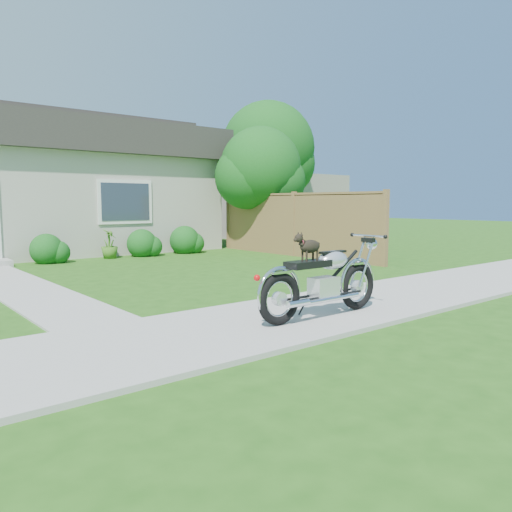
{
  "coord_description": "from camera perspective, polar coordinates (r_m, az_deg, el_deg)",
  "views": [
    {
      "loc": [
        -3.89,
        -4.95,
        1.57
      ],
      "look_at": [
        0.98,
        1.0,
        0.75
      ],
      "focal_mm": 35.0,
      "sensor_mm": 36.0,
      "label": 1
    }
  ],
  "objects": [
    {
      "name": "shrub_row",
      "position": [
        14.04,
        -23.18,
        0.72
      ],
      "size": [
        9.88,
        0.93,
        0.93
      ],
      "color": "#154F17",
      "rests_on": "ground"
    },
    {
      "name": "sidewalk",
      "position": [
        6.48,
        -1.09,
        -7.75
      ],
      "size": [
        24.0,
        2.2,
        0.04
      ],
      "primitive_type": "cube",
      "color": "#9E9B93",
      "rests_on": "ground"
    },
    {
      "name": "motorcycle_with_dog",
      "position": [
        6.78,
        7.74,
        -2.68
      ],
      "size": [
        2.22,
        0.6,
        1.13
      ],
      "rotation": [
        0.0,
        0.0,
        -0.01
      ],
      "color": "black",
      "rests_on": "sidewalk"
    },
    {
      "name": "tree_near",
      "position": [
        16.45,
        1.02,
        9.62
      ],
      "size": [
        2.68,
        2.63,
        4.03
      ],
      "color": "#3D2B1C",
      "rests_on": "ground"
    },
    {
      "name": "tree_far",
      "position": [
        19.42,
        1.81,
        11.72
      ],
      "size": [
        3.53,
        3.53,
        5.41
      ],
      "color": "#3D2B1C",
      "rests_on": "ground"
    },
    {
      "name": "ground",
      "position": [
        6.48,
        -1.09,
        -7.92
      ],
      "size": [
        80.0,
        80.0,
        0.0
      ],
      "primitive_type": "plane",
      "color": "#235114",
      "rests_on": "ground"
    },
    {
      "name": "walkway",
      "position": [
        10.35,
        -25.5,
        -3.15
      ],
      "size": [
        1.2,
        8.0,
        0.03
      ],
      "primitive_type": "cube",
      "color": "#9E9B93",
      "rests_on": "ground"
    },
    {
      "name": "potted_plant_right",
      "position": [
        14.69,
        -16.42,
        1.34
      ],
      "size": [
        0.63,
        0.63,
        0.83
      ],
      "primitive_type": "imported",
      "rotation": [
        0.0,
        0.0,
        1.09
      ],
      "color": "#3D711F",
      "rests_on": "ground"
    },
    {
      "name": "house",
      "position": [
        17.39,
        -26.57,
        7.39
      ],
      "size": [
        12.6,
        7.03,
        4.5
      ],
      "color": "beige",
      "rests_on": "ground"
    },
    {
      "name": "fence",
      "position": [
        14.78,
        4.34,
        3.64
      ],
      "size": [
        0.12,
        6.62,
        1.9
      ],
      "color": "brown",
      "rests_on": "ground"
    }
  ]
}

